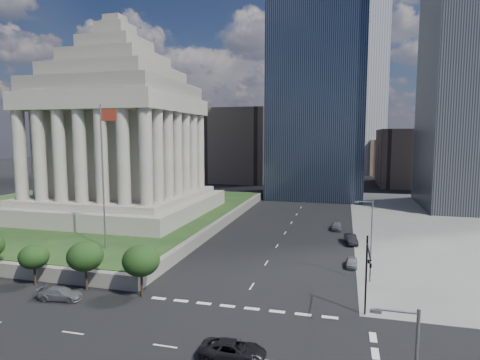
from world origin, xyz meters
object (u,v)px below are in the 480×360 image
(parked_sedan_near, at_px, (352,262))
(suv_grey, at_px, (61,294))
(parked_sedan_far, at_px, (337,226))
(pickup_truck, at_px, (233,350))
(parked_sedan_mid, at_px, (351,239))
(flagpole, at_px, (104,169))
(traffic_signal_ne, at_px, (368,269))
(street_lamp_north, at_px, (370,236))
(war_memorial, at_px, (118,117))

(parked_sedan_near, bearing_deg, suv_grey, -145.78)
(parked_sedan_near, height_order, parked_sedan_far, parked_sedan_far)
(suv_grey, bearing_deg, parked_sedan_far, -41.93)
(pickup_truck, bearing_deg, parked_sedan_mid, -17.32)
(pickup_truck, xyz_separation_m, parked_sedan_far, (6.95, 47.40, 0.04))
(flagpole, bearing_deg, suv_grey, -77.92)
(traffic_signal_ne, xyz_separation_m, pickup_truck, (-10.45, -9.12, -4.52))
(parked_sedan_far, bearing_deg, flagpole, -137.78)
(traffic_signal_ne, bearing_deg, parked_sedan_near, 93.59)
(flagpole, distance_m, parked_sedan_far, 43.42)
(traffic_signal_ne, bearing_deg, street_lamp_north, 85.81)
(suv_grey, height_order, parked_sedan_mid, parked_sedan_mid)
(war_memorial, xyz_separation_m, suv_grey, (14.95, -37.00, -20.72))
(street_lamp_north, xyz_separation_m, pickup_truck, (-11.28, -20.43, -4.93))
(pickup_truck, height_order, suv_grey, pickup_truck)
(flagpole, bearing_deg, parked_sedan_far, 42.22)
(street_lamp_north, height_order, parked_sedan_mid, street_lamp_north)
(parked_sedan_mid, bearing_deg, traffic_signal_ne, -97.51)
(war_memorial, xyz_separation_m, parked_sedan_mid, (45.50, -5.70, -20.63))
(flagpole, height_order, suv_grey, flagpole)
(suv_grey, bearing_deg, parked_sedan_near, -65.11)
(traffic_signal_ne, xyz_separation_m, parked_sedan_far, (-3.50, 38.27, -4.48))
(war_memorial, height_order, parked_sedan_far, war_memorial)
(pickup_truck, distance_m, suv_grey, 22.06)
(flagpole, height_order, parked_sedan_mid, flagpole)
(parked_sedan_far, bearing_deg, parked_sedan_near, -83.51)
(war_memorial, height_order, street_lamp_north, war_memorial)
(pickup_truck, distance_m, parked_sedan_far, 47.91)
(parked_sedan_mid, bearing_deg, pickup_truck, -113.57)
(traffic_signal_ne, height_order, pickup_truck, traffic_signal_ne)
(flagpole, xyz_separation_m, parked_sedan_near, (33.28, 6.37, -12.48))
(street_lamp_north, height_order, parked_sedan_far, street_lamp_north)
(street_lamp_north, distance_m, suv_grey, 35.62)
(street_lamp_north, relative_size, parked_sedan_near, 2.70)
(traffic_signal_ne, height_order, parked_sedan_near, traffic_signal_ne)
(traffic_signal_ne, xyz_separation_m, parked_sedan_near, (-1.05, 16.68, -4.62))
(parked_sedan_far, bearing_deg, traffic_signal_ne, -84.77)
(pickup_truck, bearing_deg, parked_sedan_near, -23.29)
(traffic_signal_ne, distance_m, street_lamp_north, 11.34)
(war_memorial, bearing_deg, traffic_signal_ne, -36.42)
(street_lamp_north, bearing_deg, flagpole, -178.37)
(pickup_truck, height_order, parked_sedan_far, parked_sedan_far)
(war_memorial, distance_m, flagpole, 28.16)
(war_memorial, distance_m, street_lamp_north, 54.92)
(suv_grey, xyz_separation_m, parked_sedan_far, (28.05, 40.97, 0.08))
(flagpole, xyz_separation_m, parked_sedan_mid, (33.33, 18.30, -12.35))
(pickup_truck, bearing_deg, traffic_signal_ne, -52.13)
(flagpole, relative_size, parked_sedan_near, 5.40)
(street_lamp_north, bearing_deg, parked_sedan_near, 109.23)
(street_lamp_north, bearing_deg, traffic_signal_ne, -94.19)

